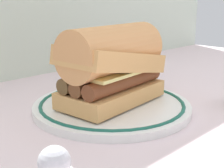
% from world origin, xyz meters
% --- Properties ---
extents(ground_plane, '(1.50, 1.50, 0.00)m').
position_xyz_m(ground_plane, '(0.00, 0.00, 0.00)').
color(ground_plane, silver).
extents(plate, '(0.26, 0.26, 0.01)m').
position_xyz_m(plate, '(-0.02, 0.04, 0.01)').
color(plate, white).
rests_on(plate, ground_plane).
extents(sausage_sandwich, '(0.19, 0.11, 0.13)m').
position_xyz_m(sausage_sandwich, '(-0.02, 0.04, 0.08)').
color(sausage_sandwich, tan).
rests_on(sausage_sandwich, plate).
extents(butter_knife, '(0.13, 0.11, 0.01)m').
position_xyz_m(butter_knife, '(0.11, 0.24, 0.00)').
color(butter_knife, silver).
rests_on(butter_knife, ground_plane).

